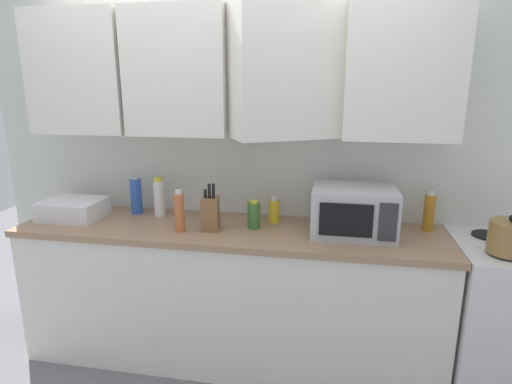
% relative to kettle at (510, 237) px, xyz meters
% --- Properties ---
extents(wall_back_with_cabinets, '(3.49, 0.60, 2.60)m').
position_rel_kettle_xyz_m(wall_back_with_cabinets, '(-1.53, 0.39, 0.58)').
color(wall_back_with_cabinets, silver).
rests_on(wall_back_with_cabinets, ground_plane).
extents(counter_run, '(2.62, 0.63, 0.90)m').
position_rel_kettle_xyz_m(counter_run, '(-1.53, 0.16, -0.55)').
color(counter_run, white).
rests_on(counter_run, ground_plane).
extents(kettle, '(0.21, 0.21, 0.21)m').
position_rel_kettle_xyz_m(kettle, '(0.00, 0.00, 0.00)').
color(kettle, olive).
rests_on(kettle, stove_range).
extents(microwave, '(0.48, 0.37, 0.28)m').
position_rel_kettle_xyz_m(microwave, '(-0.78, 0.18, 0.04)').
color(microwave, '#B7B7BC').
rests_on(microwave, counter_run).
extents(dish_rack, '(0.38, 0.30, 0.12)m').
position_rel_kettle_xyz_m(dish_rack, '(-2.58, 0.16, -0.04)').
color(dish_rack, silver).
rests_on(dish_rack, counter_run).
extents(knife_block, '(0.12, 0.13, 0.29)m').
position_rel_kettle_xyz_m(knife_block, '(-1.62, 0.10, 0.01)').
color(knife_block, brown).
rests_on(knife_block, counter_run).
extents(bottle_blue_cleaner, '(0.08, 0.08, 0.26)m').
position_rel_kettle_xyz_m(bottle_blue_cleaner, '(-2.21, 0.33, 0.03)').
color(bottle_blue_cleaner, '#2D56B7').
rests_on(bottle_blue_cleaner, counter_run).
extents(bottle_white_jar, '(0.07, 0.07, 0.26)m').
position_rel_kettle_xyz_m(bottle_white_jar, '(-2.04, 0.31, 0.03)').
color(bottle_white_jar, white).
rests_on(bottle_white_jar, counter_run).
extents(bottle_yellow_mustard, '(0.07, 0.07, 0.17)m').
position_rel_kettle_xyz_m(bottle_yellow_mustard, '(-1.26, 0.31, -0.02)').
color(bottle_yellow_mustard, gold).
rests_on(bottle_yellow_mustard, counter_run).
extents(bottle_spice_jar, '(0.06, 0.06, 0.25)m').
position_rel_kettle_xyz_m(bottle_spice_jar, '(-1.80, 0.04, 0.02)').
color(bottle_spice_jar, '#BC6638').
rests_on(bottle_spice_jar, counter_run).
extents(bottle_amber_vinegar, '(0.07, 0.07, 0.24)m').
position_rel_kettle_xyz_m(bottle_amber_vinegar, '(-0.33, 0.33, 0.02)').
color(bottle_amber_vinegar, '#AD701E').
rests_on(bottle_amber_vinegar, counter_run).
extents(bottle_green_oil, '(0.08, 0.08, 0.17)m').
position_rel_kettle_xyz_m(bottle_green_oil, '(-1.37, 0.18, -0.02)').
color(bottle_green_oil, '#386B2D').
rests_on(bottle_green_oil, counter_run).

